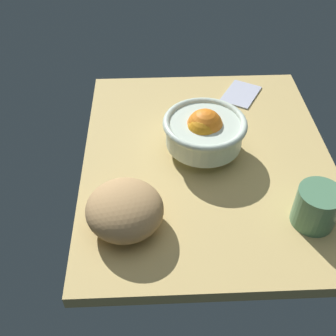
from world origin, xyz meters
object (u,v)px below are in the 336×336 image
object	(u,v)px
bread_loaf	(125,210)
mug	(318,206)
fruit_bowl	(204,130)
napkin_folded	(241,93)

from	to	relation	value
bread_loaf	mug	distance (cm)	37.97
fruit_bowl	napkin_folded	bearing A→B (deg)	-29.43
fruit_bowl	napkin_folded	distance (cm)	27.73
napkin_folded	mug	distance (cm)	46.57
mug	fruit_bowl	bearing A→B (deg)	42.19
bread_loaf	napkin_folded	bearing A→B (deg)	-34.43
fruit_bowl	napkin_folded	world-z (taller)	fruit_bowl
napkin_folded	mug	xyz separation A→B (cm)	(-45.90, -6.89, 3.84)
fruit_bowl	mug	xyz separation A→B (cm)	(-22.30, -20.21, -2.05)
bread_loaf	mug	size ratio (longest dim) A/B	1.21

